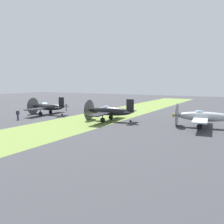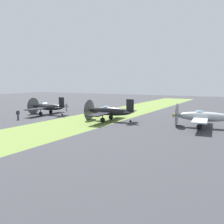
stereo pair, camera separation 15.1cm
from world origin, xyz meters
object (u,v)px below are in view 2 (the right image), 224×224
(ground_crew_chief, at_px, (18,114))
(runway_marker_cone, at_px, (91,111))
(airplane_wingman, at_px, (109,111))
(ground_crew_mechanic, at_px, (66,106))
(airplane_trail, at_px, (203,117))
(airplane_lead, at_px, (47,107))

(ground_crew_chief, bearing_deg, runway_marker_cone, -3.52)
(airplane_wingman, distance_m, ground_crew_mechanic, 18.13)
(ground_crew_chief, distance_m, runway_marker_cone, 15.78)
(airplane_trail, bearing_deg, ground_crew_chief, 97.64)
(ground_crew_mechanic, xyz_separation_m, runway_marker_cone, (0.16, -6.65, -0.69))
(airplane_lead, height_order, runway_marker_cone, airplane_lead)
(airplane_lead, height_order, airplane_wingman, airplane_wingman)
(airplane_wingman, height_order, airplane_trail, airplane_wingman)
(ground_crew_chief, distance_m, ground_crew_mechanic, 14.85)
(airplane_lead, xyz_separation_m, runway_marker_cone, (7.56, -5.38, -1.32))
(airplane_trail, relative_size, runway_marker_cone, 24.33)
(airplane_wingman, relative_size, ground_crew_mechanic, 6.33)
(airplane_lead, xyz_separation_m, ground_crew_mechanic, (7.40, 1.27, -0.63))
(airplane_lead, relative_size, ground_crew_chief, 5.97)
(airplane_trail, bearing_deg, airplane_lead, 83.42)
(ground_crew_mechanic, bearing_deg, ground_crew_chief, 100.88)
(ground_crew_chief, bearing_deg, airplane_wingman, -51.26)
(ground_crew_mechanic, bearing_deg, airplane_trail, 171.44)
(airplane_wingman, bearing_deg, runway_marker_cone, 41.89)
(runway_marker_cone, bearing_deg, ground_crew_chief, 161.18)
(airplane_lead, relative_size, airplane_trail, 0.97)
(ground_crew_chief, height_order, runway_marker_cone, ground_crew_chief)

